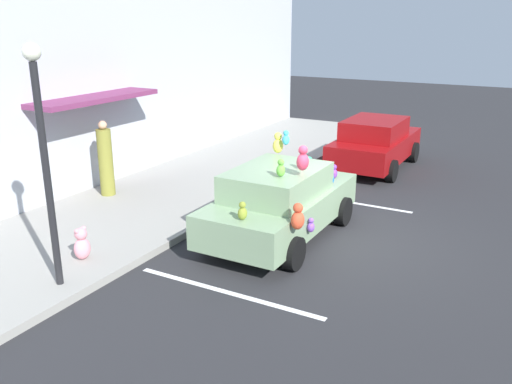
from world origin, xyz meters
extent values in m
plane|color=#262628|center=(0.00, 0.00, 0.00)|extent=(60.00, 60.00, 0.00)
cube|color=gray|center=(0.00, 5.00, 0.07)|extent=(24.00, 4.00, 0.15)
cube|color=#B2B7C1|center=(0.00, 7.15, 3.20)|extent=(24.00, 0.30, 6.40)
cube|color=#722D56|center=(-0.14, 6.60, 2.55)|extent=(3.60, 1.10, 0.12)
cube|color=silver|center=(2.51, 1.00, 0.00)|extent=(0.12, 3.60, 0.01)
cube|color=silver|center=(-2.97, 1.00, 0.00)|extent=(0.12, 3.60, 0.01)
cube|color=gray|center=(-0.32, 1.31, 0.64)|extent=(4.19, 1.82, 0.68)
cube|color=gray|center=(-0.53, 1.31, 1.26)|extent=(2.18, 1.61, 0.56)
cylinder|color=black|center=(0.97, 2.22, 0.32)|extent=(0.64, 0.22, 0.64)
cylinder|color=black|center=(0.97, 0.40, 0.32)|extent=(0.64, 0.22, 0.64)
cylinder|color=black|center=(-1.62, 2.22, 0.32)|extent=(0.64, 0.22, 0.64)
cylinder|color=black|center=(-1.62, 0.40, 0.32)|extent=(0.64, 0.22, 0.64)
ellipsoid|color=#EE3B5A|center=(-0.77, 0.64, 1.83)|extent=(0.28, 0.23, 0.33)
sphere|color=#EE3B5A|center=(-0.77, 0.64, 2.06)|extent=(0.18, 0.18, 0.18)
ellipsoid|color=purple|center=(0.40, 1.28, 1.15)|extent=(0.28, 0.23, 0.33)
sphere|color=purple|center=(0.40, 1.28, 1.37)|extent=(0.18, 0.18, 0.18)
ellipsoid|color=#919D12|center=(0.93, 0.90, 1.11)|extent=(0.22, 0.18, 0.26)
sphere|color=#919D12|center=(0.93, 0.90, 1.29)|extent=(0.14, 0.14, 0.14)
ellipsoid|color=#E14A2B|center=(-1.74, 0.28, 1.03)|extent=(0.28, 0.23, 0.34)
sphere|color=#E14A2B|center=(-1.74, 0.28, 1.26)|extent=(0.18, 0.18, 0.18)
ellipsoid|color=purple|center=(1.18, 0.73, 1.09)|extent=(0.19, 0.15, 0.22)
sphere|color=purple|center=(1.18, 0.73, 1.25)|extent=(0.12, 0.12, 0.12)
ellipsoid|color=olive|center=(-2.08, 1.21, 1.10)|extent=(0.20, 0.16, 0.23)
sphere|color=olive|center=(-2.08, 1.21, 1.26)|extent=(0.13, 0.13, 0.13)
ellipsoid|color=#63B63D|center=(-1.02, 0.99, 1.67)|extent=(0.20, 0.16, 0.24)
sphere|color=#63B63D|center=(-1.02, 0.99, 1.83)|extent=(0.13, 0.13, 0.13)
ellipsoid|color=#B1BA14|center=(0.96, 1.85, 1.09)|extent=(0.18, 0.15, 0.22)
sphere|color=#B1BA14|center=(0.96, 1.85, 1.24)|extent=(0.12, 0.12, 0.12)
ellipsoid|color=purple|center=(-1.02, 0.33, 0.64)|extent=(0.17, 0.14, 0.20)
sphere|color=purple|center=(-1.02, 0.33, 0.77)|extent=(0.11, 0.11, 0.11)
ellipsoid|color=purple|center=(0.34, 1.20, 1.10)|extent=(0.19, 0.16, 0.23)
sphere|color=purple|center=(0.34, 1.20, 1.26)|extent=(0.12, 0.12, 0.12)
ellipsoid|color=#226FB4|center=(0.56, 0.61, 1.14)|extent=(0.26, 0.21, 0.31)
sphere|color=#226FB4|center=(0.56, 0.61, 1.35)|extent=(0.17, 0.17, 0.17)
ellipsoid|color=#694BD1|center=(1.06, 1.09, 1.11)|extent=(0.21, 0.17, 0.24)
sphere|color=#694BD1|center=(1.06, 1.09, 1.27)|extent=(0.13, 0.13, 0.13)
ellipsoid|color=#1BD6CB|center=(-1.10, 0.81, 1.08)|extent=(0.15, 0.13, 0.18)
sphere|color=#1BD6CB|center=(-1.10, 0.81, 1.20)|extent=(0.10, 0.10, 0.10)
ellipsoid|color=#B64069|center=(-0.28, 0.88, 1.66)|extent=(0.17, 0.14, 0.20)
sphere|color=#B64069|center=(-0.28, 0.88, 1.79)|extent=(0.11, 0.11, 0.11)
ellipsoid|color=#F2E44B|center=(0.59, 1.86, 1.73)|extent=(0.27, 0.22, 0.32)
sphere|color=#F2E44B|center=(0.59, 1.86, 1.95)|extent=(0.17, 0.17, 0.17)
ellipsoid|color=#3BB3CD|center=(0.52, 1.63, 1.90)|extent=(0.19, 0.15, 0.22)
sphere|color=#3BB3CD|center=(0.52, 1.63, 2.05)|extent=(0.12, 0.12, 0.12)
ellipsoid|color=#2FA36F|center=(1.10, 1.32, 1.14)|extent=(0.27, 0.22, 0.31)
sphere|color=#2FA36F|center=(1.10, 1.32, 1.36)|extent=(0.17, 0.17, 0.17)
cube|color=maroon|center=(6.07, 1.25, 0.64)|extent=(4.13, 1.79, 0.68)
cube|color=maroon|center=(5.86, 1.25, 1.26)|extent=(2.15, 1.57, 0.56)
cylinder|color=black|center=(7.35, 2.15, 0.32)|extent=(0.64, 0.22, 0.64)
cylinder|color=black|center=(7.35, 0.36, 0.32)|extent=(0.64, 0.22, 0.64)
cylinder|color=black|center=(4.79, 2.15, 0.32)|extent=(0.64, 0.22, 0.64)
cylinder|color=black|center=(4.79, 0.36, 0.32)|extent=(0.64, 0.22, 0.64)
ellipsoid|color=pink|center=(-3.41, 3.89, 0.36)|extent=(0.33, 0.27, 0.41)
sphere|color=pink|center=(-3.41, 3.89, 0.65)|extent=(0.23, 0.23, 0.23)
sphere|color=pink|center=(-3.49, 3.89, 0.73)|extent=(0.10, 0.10, 0.10)
sphere|color=pink|center=(-3.33, 3.89, 0.73)|extent=(0.10, 0.10, 0.10)
cylinder|color=black|center=(-4.31, 3.50, 1.99)|extent=(0.12, 0.12, 3.67)
sphere|color=#EAEACC|center=(-4.31, 3.50, 3.96)|extent=(0.28, 0.28, 0.28)
cylinder|color=olive|center=(-0.29, 6.23, 0.99)|extent=(0.36, 0.36, 1.68)
sphere|color=tan|center=(-0.29, 6.23, 1.94)|extent=(0.22, 0.22, 0.22)
camera|label=1|loc=(-9.89, -3.40, 4.44)|focal=37.85mm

